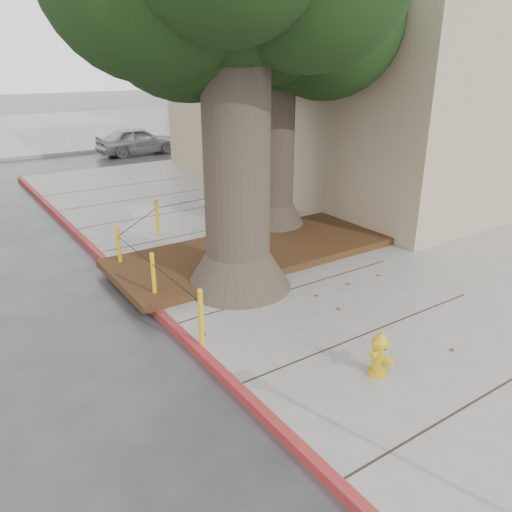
{
  "coord_description": "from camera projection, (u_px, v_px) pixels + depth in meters",
  "views": [
    {
      "loc": [
        -4.94,
        -4.81,
        4.25
      ],
      "look_at": [
        -0.48,
        1.82,
        1.1
      ],
      "focal_mm": 35.0,
      "sensor_mm": 36.0,
      "label": 1
    }
  ],
  "objects": [
    {
      "name": "sidewalk_main",
      "position": [
        450.0,
        233.0,
        12.85
      ],
      "size": [
        16.0,
        26.0,
        0.15
      ],
      "primitive_type": "cube",
      "color": "slate",
      "rests_on": "ground"
    },
    {
      "name": "planter_bed",
      "position": [
        255.0,
        251.0,
        11.23
      ],
      "size": [
        6.4,
        2.6,
        0.16
      ],
      "primitive_type": "cube",
      "color": "black",
      "rests_on": "sidewalk_main"
    },
    {
      "name": "sidewalk_far",
      "position": [
        105.0,
        125.0,
        34.08
      ],
      "size": [
        16.0,
        20.0,
        0.15
      ],
      "primitive_type": "cube",
      "color": "slate",
      "rests_on": "ground"
    },
    {
      "name": "bollard_ring",
      "position": [
        173.0,
        242.0,
        10.52
      ],
      "size": [
        3.79,
        5.39,
        0.95
      ],
      "color": "#E7AA0C",
      "rests_on": "sidewalk_main"
    },
    {
      "name": "building_side_white",
      "position": [
        259.0,
        56.0,
        34.56
      ],
      "size": [
        10.0,
        10.0,
        9.0
      ],
      "primitive_type": "cube",
      "color": "silver",
      "rests_on": "ground"
    },
    {
      "name": "fire_hydrant",
      "position": [
        380.0,
        353.0,
        6.87
      ],
      "size": [
        0.36,
        0.34,
        0.68
      ],
      "rotation": [
        0.0,
        0.0,
        0.18
      ],
      "color": "gold",
      "rests_on": "sidewalk_main"
    },
    {
      "name": "building_corner",
      "position": [
        395.0,
        37.0,
        17.75
      ],
      "size": [
        12.0,
        13.0,
        10.0
      ],
      "primitive_type": "cube",
      "color": "tan",
      "rests_on": "ground"
    },
    {
      "name": "curb_red",
      "position": [
        162.0,
        316.0,
        8.7
      ],
      "size": [
        0.14,
        26.0,
        0.16
      ],
      "primitive_type": "cube",
      "color": "maroon",
      "rests_on": "ground"
    },
    {
      "name": "car_red",
      "position": [
        284.0,
        129.0,
        27.78
      ],
      "size": [
        3.91,
        1.58,
        1.26
      ],
      "primitive_type": "imported",
      "rotation": [
        0.0,
        0.0,
        1.63
      ],
      "color": "maroon",
      "rests_on": "ground"
    },
    {
      "name": "ground",
      "position": [
        346.0,
        350.0,
        7.84
      ],
      "size": [
        140.0,
        140.0,
        0.0
      ],
      "primitive_type": "plane",
      "color": "#28282B",
      "rests_on": "ground"
    },
    {
      "name": "building_side_grey",
      "position": [
        278.0,
        37.0,
        41.75
      ],
      "size": [
        12.0,
        14.0,
        12.0
      ],
      "primitive_type": "cube",
      "color": "slate",
      "rests_on": "ground"
    },
    {
      "name": "car_silver",
      "position": [
        138.0,
        140.0,
        23.81
      ],
      "size": [
        3.85,
        1.56,
        1.31
      ],
      "primitive_type": "imported",
      "rotation": [
        0.0,
        0.0,
        1.57
      ],
      "color": "#A6A6AB",
      "rests_on": "ground"
    },
    {
      "name": "tree_far",
      "position": [
        283.0,
        24.0,
        11.47
      ],
      "size": [
        4.5,
        3.8,
        7.17
      ],
      "color": "#4C3F33",
      "rests_on": "sidewalk_main"
    }
  ]
}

